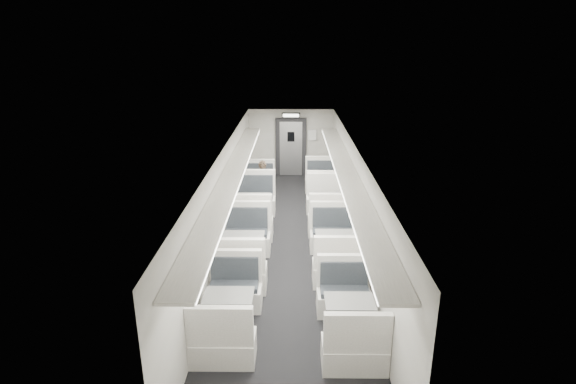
{
  "coord_description": "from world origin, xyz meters",
  "views": [
    {
      "loc": [
        0.06,
        -9.81,
        4.73
      ],
      "look_at": [
        -0.05,
        0.54,
        1.19
      ],
      "focal_mm": 28.0,
      "sensor_mm": 36.0,
      "label": 1
    }
  ],
  "objects_px": {
    "booth_right_b": "(327,209)",
    "vestibule_door": "(291,148)",
    "booth_right_d": "(349,318)",
    "passenger": "(263,185)",
    "booth_left_b": "(253,210)",
    "booth_left_a": "(258,188)",
    "booth_left_c": "(243,252)",
    "booth_right_c": "(335,249)",
    "exit_sign": "(291,115)",
    "booth_left_d": "(229,312)",
    "booth_right_a": "(323,187)"
  },
  "relations": [
    {
      "from": "booth_right_b",
      "to": "vestibule_door",
      "type": "bearing_deg",
      "value": 102.79
    },
    {
      "from": "booth_right_d",
      "to": "passenger",
      "type": "relative_size",
      "value": 1.39
    },
    {
      "from": "booth_right_d",
      "to": "passenger",
      "type": "bearing_deg",
      "value": 106.53
    },
    {
      "from": "booth_right_a",
      "to": "booth_right_b",
      "type": "height_order",
      "value": "booth_right_b"
    },
    {
      "from": "booth_left_a",
      "to": "booth_left_b",
      "type": "relative_size",
      "value": 0.84
    },
    {
      "from": "booth_left_c",
      "to": "booth_right_c",
      "type": "bearing_deg",
      "value": 5.34
    },
    {
      "from": "booth_right_b",
      "to": "booth_left_a",
      "type": "bearing_deg",
      "value": 137.15
    },
    {
      "from": "booth_right_d",
      "to": "exit_sign",
      "type": "relative_size",
      "value": 3.2
    },
    {
      "from": "booth_left_b",
      "to": "booth_right_b",
      "type": "relative_size",
      "value": 1.06
    },
    {
      "from": "booth_right_d",
      "to": "passenger",
      "type": "distance_m",
      "value": 6.35
    },
    {
      "from": "booth_left_d",
      "to": "booth_right_d",
      "type": "xyz_separation_m",
      "value": [
        2.0,
        -0.13,
        -0.01
      ]
    },
    {
      "from": "booth_left_a",
      "to": "passenger",
      "type": "height_order",
      "value": "passenger"
    },
    {
      "from": "booth_left_b",
      "to": "passenger",
      "type": "relative_size",
      "value": 1.62
    },
    {
      "from": "booth_left_d",
      "to": "booth_right_c",
      "type": "height_order",
      "value": "booth_right_c"
    },
    {
      "from": "booth_left_a",
      "to": "booth_right_b",
      "type": "relative_size",
      "value": 0.89
    },
    {
      "from": "booth_right_b",
      "to": "vestibule_door",
      "type": "relative_size",
      "value": 1.04
    },
    {
      "from": "booth_left_c",
      "to": "booth_right_b",
      "type": "bearing_deg",
      "value": 53.06
    },
    {
      "from": "booth_left_a",
      "to": "booth_right_d",
      "type": "relative_size",
      "value": 0.98
    },
    {
      "from": "booth_right_b",
      "to": "exit_sign",
      "type": "relative_size",
      "value": 3.51
    },
    {
      "from": "booth_left_b",
      "to": "booth_right_b",
      "type": "xyz_separation_m",
      "value": [
        2.0,
        0.21,
        -0.02
      ]
    },
    {
      "from": "booth_left_d",
      "to": "booth_right_a",
      "type": "height_order",
      "value": "booth_right_a"
    },
    {
      "from": "vestibule_door",
      "to": "booth_left_b",
      "type": "bearing_deg",
      "value": -102.21
    },
    {
      "from": "booth_left_b",
      "to": "booth_right_a",
      "type": "bearing_deg",
      "value": 46.01
    },
    {
      "from": "booth_left_d",
      "to": "booth_right_b",
      "type": "distance_m",
      "value": 5.24
    },
    {
      "from": "booth_right_a",
      "to": "booth_left_b",
      "type": "bearing_deg",
      "value": -133.99
    },
    {
      "from": "booth_left_d",
      "to": "vestibule_door",
      "type": "distance_m",
      "value": 9.33
    },
    {
      "from": "booth_right_d",
      "to": "vestibule_door",
      "type": "bearing_deg",
      "value": 96.08
    },
    {
      "from": "booth_left_a",
      "to": "exit_sign",
      "type": "height_order",
      "value": "exit_sign"
    },
    {
      "from": "booth_right_d",
      "to": "booth_left_c",
      "type": "bearing_deg",
      "value": 130.75
    },
    {
      "from": "booth_left_a",
      "to": "booth_right_b",
      "type": "xyz_separation_m",
      "value": [
        2.0,
        -1.86,
        0.04
      ]
    },
    {
      "from": "booth_right_a",
      "to": "booth_right_d",
      "type": "relative_size",
      "value": 1.06
    },
    {
      "from": "booth_left_c",
      "to": "booth_left_d",
      "type": "xyz_separation_m",
      "value": [
        0.0,
        -2.19,
        -0.04
      ]
    },
    {
      "from": "booth_right_c",
      "to": "vestibule_door",
      "type": "relative_size",
      "value": 1.01
    },
    {
      "from": "booth_right_c",
      "to": "vestibule_door",
      "type": "distance_m",
      "value": 6.98
    },
    {
      "from": "booth_left_c",
      "to": "passenger",
      "type": "relative_size",
      "value": 1.57
    },
    {
      "from": "booth_left_c",
      "to": "booth_right_b",
      "type": "relative_size",
      "value": 1.02
    },
    {
      "from": "booth_left_c",
      "to": "vestibule_door",
      "type": "xyz_separation_m",
      "value": [
        1.0,
        7.07,
        0.64
      ]
    },
    {
      "from": "booth_right_b",
      "to": "booth_left_c",
      "type": "bearing_deg",
      "value": -126.94
    },
    {
      "from": "booth_right_b",
      "to": "passenger",
      "type": "bearing_deg",
      "value": 148.72
    },
    {
      "from": "booth_left_d",
      "to": "exit_sign",
      "type": "distance_m",
      "value": 9.03
    },
    {
      "from": "booth_right_d",
      "to": "vestibule_door",
      "type": "xyz_separation_m",
      "value": [
        -1.0,
        9.39,
        0.69
      ]
    },
    {
      "from": "booth_left_c",
      "to": "passenger",
      "type": "height_order",
      "value": "passenger"
    },
    {
      "from": "booth_right_c",
      "to": "vestibule_door",
      "type": "xyz_separation_m",
      "value": [
        -1.0,
        6.88,
        0.66
      ]
    },
    {
      "from": "booth_left_c",
      "to": "booth_right_b",
      "type": "xyz_separation_m",
      "value": [
        2.0,
        2.66,
        -0.01
      ]
    },
    {
      "from": "booth_left_b",
      "to": "booth_right_a",
      "type": "relative_size",
      "value": 1.1
    },
    {
      "from": "booth_right_c",
      "to": "booth_right_a",
      "type": "bearing_deg",
      "value": 90.0
    },
    {
      "from": "booth_left_a",
      "to": "booth_right_a",
      "type": "distance_m",
      "value": 2.0
    },
    {
      "from": "booth_left_a",
      "to": "booth_right_a",
      "type": "relative_size",
      "value": 0.92
    },
    {
      "from": "booth_left_a",
      "to": "exit_sign",
      "type": "distance_m",
      "value": 3.0
    },
    {
      "from": "booth_left_d",
      "to": "vestibule_door",
      "type": "height_order",
      "value": "vestibule_door"
    }
  ]
}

